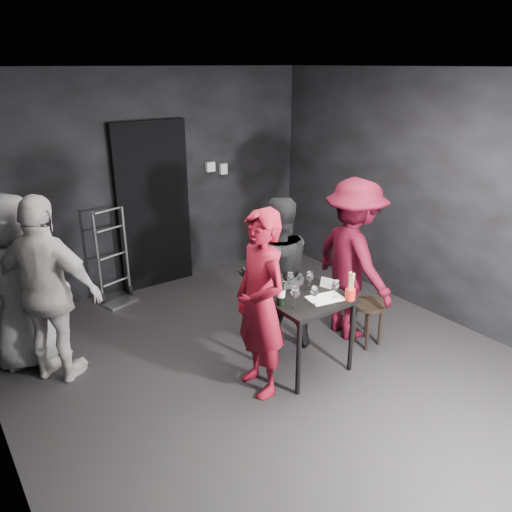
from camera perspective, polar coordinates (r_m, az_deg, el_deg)
floor at (r=4.91m, az=1.46°, el=-12.64°), size 4.50×5.00×0.02m
ceiling at (r=4.07m, az=1.83°, el=20.75°), size 4.50×5.00×0.02m
wall_back at (r=6.40m, az=-12.09°, el=8.28°), size 4.50×0.04×2.70m
wall_right at (r=5.89m, az=19.53°, el=6.41°), size 0.04×5.00×2.70m
doorway at (r=6.42m, az=-11.67°, el=5.58°), size 0.95×0.10×2.10m
wallbox_upper at (r=6.71m, az=-5.26°, el=10.12°), size 0.12×0.06×0.12m
wallbox_lower at (r=6.82m, az=-3.78°, el=9.91°), size 0.10×0.06×0.14m
hand_truck at (r=6.29m, az=-15.65°, el=-3.22°), size 0.39×0.33×1.16m
tasting_table at (r=4.64m, az=5.49°, el=-5.56°), size 0.72×0.72×0.75m
stool at (r=5.23m, az=12.73°, el=-6.20°), size 0.34×0.34×0.47m
server_red at (r=4.18m, az=0.50°, el=-4.44°), size 0.49×0.70×1.84m
woman_black at (r=4.90m, az=2.30°, el=-1.76°), size 0.88×0.63×1.64m
man_maroon at (r=5.17m, az=11.11°, el=0.65°), size 0.74×1.30×1.90m
bystander_cream at (r=4.67m, az=-22.84°, el=-2.27°), size 1.19×1.26×2.01m
bystander_grey at (r=5.05m, az=-25.70°, el=-1.80°), size 0.95×0.56×1.88m
tasting_mat at (r=4.55m, az=7.96°, el=-4.81°), size 0.35×0.27×0.00m
wine_glass_a at (r=4.32m, az=4.50°, el=-4.57°), size 0.08×0.08×0.21m
wine_glass_b at (r=4.46m, az=3.20°, el=-3.84°), size 0.08×0.08×0.19m
wine_glass_c at (r=4.67m, az=3.93°, el=-2.76°), size 0.09×0.09×0.18m
wine_glass_d at (r=4.38m, az=6.69°, el=-4.43°), size 0.09×0.09×0.19m
wine_glass_e at (r=4.54m, az=9.05°, el=-3.67°), size 0.08×0.08×0.19m
wine_glass_f at (r=4.68m, az=6.16°, el=-2.72°), size 0.08×0.08×0.19m
wine_bottle at (r=4.35m, az=2.88°, el=-4.25°), size 0.07×0.07×0.30m
breadstick_cup at (r=4.51m, az=10.78°, el=-3.45°), size 0.09×0.09×0.28m
reserved_card at (r=4.75m, az=8.07°, el=-3.07°), size 0.11×0.14×0.09m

